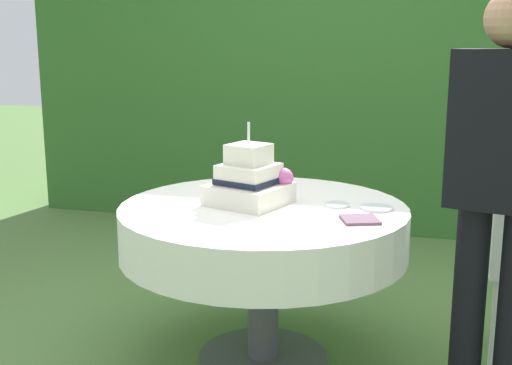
{
  "coord_description": "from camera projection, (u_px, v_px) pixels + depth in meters",
  "views": [
    {
      "loc": [
        0.74,
        -2.67,
        1.43
      ],
      "look_at": [
        -0.04,
        0.01,
        0.82
      ],
      "focal_mm": 46.14,
      "sensor_mm": 36.0,
      "label": 1
    }
  ],
  "objects": [
    {
      "name": "foliage_hedge",
      "position": [
        348.0,
        52.0,
        4.96
      ],
      "size": [
        5.09,
        0.44,
        2.68
      ],
      "primitive_type": "cube",
      "color": "#336628",
      "rests_on": "ground_plane"
    },
    {
      "name": "serving_plate_far",
      "position": [
        377.0,
        208.0,
        2.8
      ],
      "size": [
        0.14,
        0.14,
        0.01
      ],
      "primitive_type": "cylinder",
      "color": "white",
      "rests_on": "cake_table"
    },
    {
      "name": "napkin_stack",
      "position": [
        360.0,
        220.0,
        2.62
      ],
      "size": [
        0.18,
        0.18,
        0.01
      ],
      "primitive_type": "cube",
      "rotation": [
        0.0,
        0.0,
        0.37
      ],
      "color": "#6B4C60",
      "rests_on": "cake_table"
    },
    {
      "name": "wedding_cake",
      "position": [
        250.0,
        182.0,
        2.88
      ],
      "size": [
        0.38,
        0.38,
        0.36
      ],
      "color": "silver",
      "rests_on": "cake_table"
    },
    {
      "name": "cake_table",
      "position": [
        263.0,
        231.0,
        2.89
      ],
      "size": [
        1.26,
        1.26,
        0.72
      ],
      "color": "#4C4C51",
      "rests_on": "ground_plane"
    },
    {
      "name": "serving_plate_near",
      "position": [
        337.0,
        205.0,
        2.85
      ],
      "size": [
        0.11,
        0.11,
        0.01
      ],
      "primitive_type": "cylinder",
      "color": "white",
      "rests_on": "cake_table"
    },
    {
      "name": "ground_plane",
      "position": [
        263.0,
        358.0,
        3.01
      ],
      "size": [
        20.0,
        20.0,
        0.0
      ],
      "primitive_type": "plane",
      "color": "#547A3D"
    },
    {
      "name": "standing_person",
      "position": [
        501.0,
        186.0,
        2.3
      ],
      "size": [
        0.4,
        0.28,
        1.6
      ],
      "color": "black",
      "rests_on": "ground_plane"
    }
  ]
}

